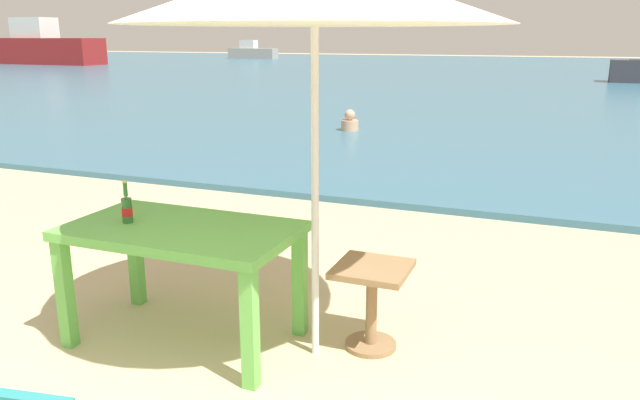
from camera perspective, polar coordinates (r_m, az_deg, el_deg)
name	(u,v)px	position (r m, az deg, el deg)	size (l,w,h in m)	color
sea_water	(535,75)	(31.52, 19.39, 10.92)	(120.00, 50.00, 0.08)	#386B84
picnic_table_green	(182,243)	(3.87, -12.71, -3.94)	(1.40, 0.80, 0.76)	#60B24C
beer_bottle_amber	(127,208)	(3.97, -17.52, -0.72)	(0.07, 0.07, 0.26)	#2D662D
side_table_wood	(372,294)	(3.80, 4.84, -8.74)	(0.44, 0.44, 0.54)	olive
swimmer_person	(350,122)	(12.06, 2.78, 7.23)	(0.34, 0.34, 0.41)	tan
boat_tanker	(252,52)	(49.59, -6.32, 13.52)	(3.88, 1.06, 1.41)	gray
boat_barge	(44,47)	(43.80, -24.30, 12.80)	(7.88, 2.15, 2.87)	maroon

